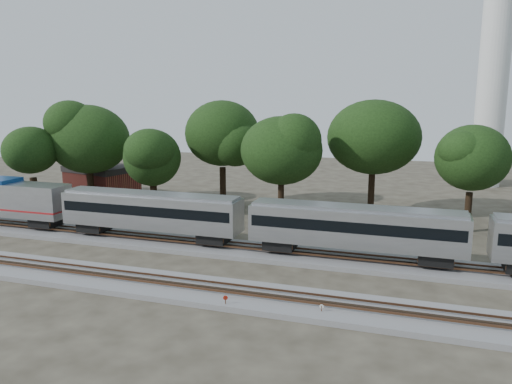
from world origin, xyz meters
The scene contains 15 objects.
ground centered at (0.00, 0.00, 0.00)m, with size 160.00×160.00×0.00m, color #383328.
track_far centered at (0.00, 6.00, 0.21)m, with size 160.00×5.00×0.73m.
track_near centered at (0.00, -4.00, 0.21)m, with size 160.00×5.00×0.73m.
train centered at (9.10, 6.00, 3.29)m, with size 93.19×3.22×4.74m.
switch_stand_red centered at (2.00, -6.09, 0.63)m, with size 0.30×0.14×0.98m.
switch_stand_white centered at (8.30, -5.27, 0.56)m, with size 0.28×0.08×0.88m.
switch_lever centered at (5.70, -5.27, 0.15)m, with size 0.50×0.30×0.30m, color #512D19.
brick_building centered at (-28.65, 24.27, 2.23)m, with size 10.59×8.65×4.43m.
tree_0 centered at (-31.93, 14.73, 7.44)m, with size 7.59×7.59×10.70m.
tree_1 centered at (-27.09, 19.56, 8.54)m, with size 8.69×8.69×12.26m.
tree_2 centered at (-16.56, 17.42, 6.77)m, with size 6.90×6.90×9.73m.
tree_3 centered at (-10.06, 23.74, 9.40)m, with size 9.57×9.57×13.49m.
tree_4 centered at (-0.79, 18.17, 8.07)m, with size 8.22×8.22×11.59m.
tree_5 centered at (8.61, 24.59, 9.31)m, with size 9.48×9.48×13.36m.
tree_6 centered at (18.95, 19.90, 7.80)m, with size 7.95×7.95×11.21m.
Camera 1 is at (13.57, -35.12, 13.96)m, focal length 35.00 mm.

